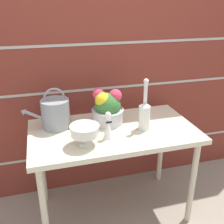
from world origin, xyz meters
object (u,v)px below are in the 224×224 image
at_px(crystal_pedestal_bowl, 85,131).
at_px(glass_decanter, 144,113).
at_px(flower_planter, 107,108).
at_px(figurine_vase, 108,128).
at_px(watering_can, 55,113).

xyz_separation_m(crystal_pedestal_bowl, glass_decanter, (0.44, 0.11, 0.02)).
height_order(flower_planter, figurine_vase, flower_planter).
bearing_deg(figurine_vase, glass_decanter, 11.92).
relative_size(crystal_pedestal_bowl, figurine_vase, 1.00).
distance_m(crystal_pedestal_bowl, flower_planter, 0.35).
distance_m(glass_decanter, figurine_vase, 0.29).
bearing_deg(figurine_vase, crystal_pedestal_bowl, -163.86).
xyz_separation_m(glass_decanter, figurine_vase, (-0.28, -0.06, -0.04)).
distance_m(watering_can, crystal_pedestal_bowl, 0.34).
bearing_deg(crystal_pedestal_bowl, flower_planter, 51.29).
bearing_deg(glass_decanter, figurine_vase, -168.08).
distance_m(flower_planter, glass_decanter, 0.28).
bearing_deg(flower_planter, figurine_vase, -103.37).
bearing_deg(crystal_pedestal_bowl, watering_can, 117.18).
relative_size(flower_planter, figurine_vase, 1.42).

